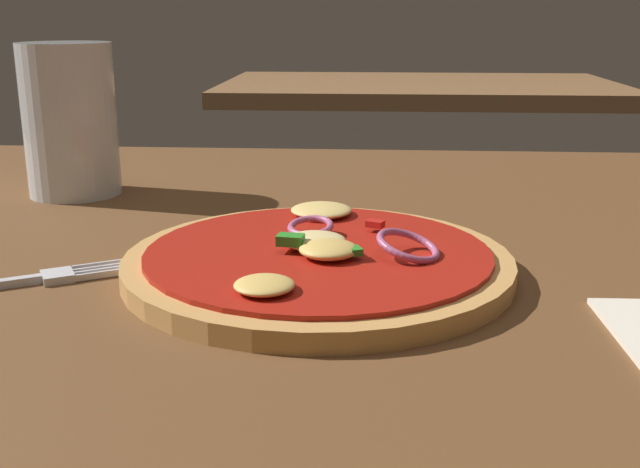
{
  "coord_description": "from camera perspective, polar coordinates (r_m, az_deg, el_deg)",
  "views": [
    {
      "loc": [
        -0.01,
        -0.45,
        0.19
      ],
      "look_at": [
        -0.04,
        0.02,
        0.05
      ],
      "focal_mm": 43.26,
      "sensor_mm": 36.0,
      "label": 1
    }
  ],
  "objects": [
    {
      "name": "dining_table",
      "position": [
        0.48,
        5.03,
        -4.93
      ],
      "size": [
        1.22,
        0.88,
        0.03
      ],
      "color": "brown",
      "rests_on": "ground"
    },
    {
      "name": "pizza",
      "position": [
        0.47,
        -0.13,
        -2.04
      ],
      "size": [
        0.24,
        0.24,
        0.03
      ],
      "color": "tan",
      "rests_on": "dining_table"
    },
    {
      "name": "beer_glass",
      "position": [
        0.7,
        -17.98,
        7.7
      ],
      "size": [
        0.08,
        0.08,
        0.13
      ],
      "color": "silver",
      "rests_on": "dining_table"
    },
    {
      "name": "background_table",
      "position": [
        1.78,
        7.39,
        10.56
      ],
      "size": [
        0.88,
        0.54,
        0.03
      ],
      "color": "brown",
      "rests_on": "ground"
    }
  ]
}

